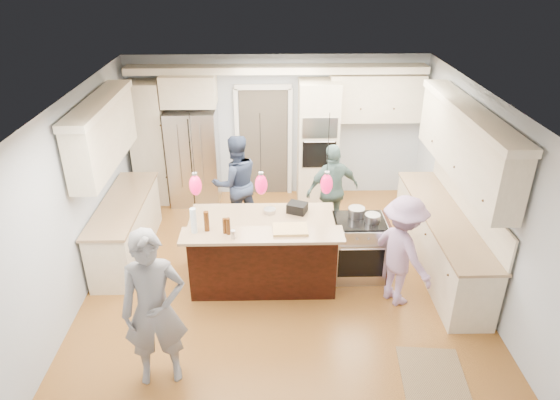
{
  "coord_description": "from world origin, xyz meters",
  "views": [
    {
      "loc": [
        -0.15,
        -6.02,
        4.39
      ],
      "look_at": [
        0.0,
        0.35,
        1.15
      ],
      "focal_mm": 32.0,
      "sensor_mm": 36.0,
      "label": 1
    }
  ],
  "objects_px": {
    "kitchen_island": "(263,250)",
    "island_range": "(359,248)",
    "refrigerator": "(194,157)",
    "person_far_left": "(236,183)",
    "person_bar_end": "(154,310)"
  },
  "relations": [
    {
      "from": "refrigerator",
      "to": "person_far_left",
      "type": "distance_m",
      "value": 1.34
    },
    {
      "from": "kitchen_island",
      "to": "person_bar_end",
      "type": "height_order",
      "value": "person_bar_end"
    },
    {
      "from": "island_range",
      "to": "kitchen_island",
      "type": "bearing_deg",
      "value": -176.92
    },
    {
      "from": "kitchen_island",
      "to": "island_range",
      "type": "xyz_separation_m",
      "value": [
        1.41,
        0.08,
        -0.03
      ]
    },
    {
      "from": "refrigerator",
      "to": "island_range",
      "type": "distance_m",
      "value": 3.71
    },
    {
      "from": "refrigerator",
      "to": "person_far_left",
      "type": "height_order",
      "value": "refrigerator"
    },
    {
      "from": "refrigerator",
      "to": "person_far_left",
      "type": "relative_size",
      "value": 1.07
    },
    {
      "from": "person_bar_end",
      "to": "person_far_left",
      "type": "xyz_separation_m",
      "value": [
        0.67,
        3.4,
        -0.1
      ]
    },
    {
      "from": "person_bar_end",
      "to": "refrigerator",
      "type": "bearing_deg",
      "value": 82.68
    },
    {
      "from": "person_bar_end",
      "to": "island_range",
      "type": "bearing_deg",
      "value": 27.98
    },
    {
      "from": "refrigerator",
      "to": "kitchen_island",
      "type": "relative_size",
      "value": 0.86
    },
    {
      "from": "kitchen_island",
      "to": "person_far_left",
      "type": "bearing_deg",
      "value": 106.99
    },
    {
      "from": "island_range",
      "to": "person_bar_end",
      "type": "xyz_separation_m",
      "value": [
        -2.55,
        -1.95,
        0.49
      ]
    },
    {
      "from": "kitchen_island",
      "to": "person_bar_end",
      "type": "bearing_deg",
      "value": -121.29
    },
    {
      "from": "island_range",
      "to": "person_far_left",
      "type": "height_order",
      "value": "person_far_left"
    }
  ]
}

